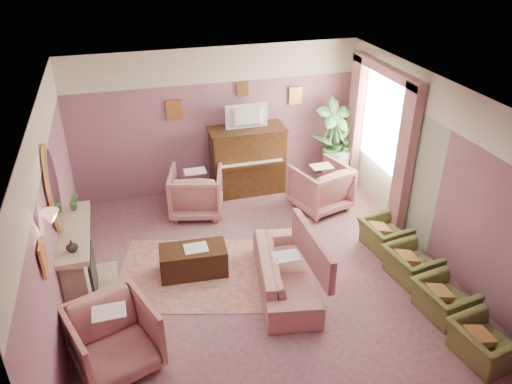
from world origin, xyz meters
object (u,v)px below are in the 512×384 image
object	(u,v)px
olive_chair_d	(385,231)
side_table	(336,166)
olive_chair_c	(412,260)
floral_armchair_right	(320,185)
television	(248,115)
floral_armchair_left	(196,190)
olive_chair_a	(485,339)
olive_chair_b	(444,295)
sofa	(286,265)
coffee_table	(193,261)
floral_armchair_front	(113,336)
piano	(247,161)

from	to	relation	value
olive_chair_d	side_table	world-z (taller)	side_table
side_table	olive_chair_c	bearing A→B (deg)	-93.77
floral_armchair_right	television	bearing A→B (deg)	139.43
floral_armchair_left	side_table	size ratio (longest dim) A/B	1.37
olive_chair_a	olive_chair_b	world-z (taller)	same
sofa	olive_chair_d	size ratio (longest dim) A/B	2.60
side_table	coffee_table	bearing A→B (deg)	-146.31
floral_armchair_front	olive_chair_a	xyz separation A→B (m)	(4.31, -1.11, -0.16)
television	olive_chair_b	size ratio (longest dim) A/B	1.08
coffee_table	sofa	bearing A→B (deg)	-29.52
sofa	side_table	size ratio (longest dim) A/B	2.76
olive_chair_d	floral_armchair_right	bearing A→B (deg)	108.46
coffee_table	floral_armchair_front	distance (m)	1.97
olive_chair_b	sofa	bearing A→B (deg)	148.87
floral_armchair_right	piano	bearing A→B (deg)	137.99
piano	olive_chair_c	bearing A→B (deg)	-64.05
coffee_table	olive_chair_a	world-z (taller)	olive_chair_a
coffee_table	floral_armchair_left	xyz separation A→B (m)	(0.37, 1.77, 0.25)
olive_chair_a	side_table	xyz separation A→B (m)	(0.21, 4.87, 0.03)
floral_armchair_left	olive_chair_a	xyz separation A→B (m)	(2.75, -4.42, -0.16)
coffee_table	olive_chair_a	distance (m)	4.09
piano	olive_chair_b	world-z (taller)	piano
floral_armchair_right	olive_chair_d	world-z (taller)	floral_armchair_right
coffee_table	side_table	size ratio (longest dim) A/B	1.43
olive_chair_c	olive_chair_d	world-z (taller)	same
side_table	floral_armchair_left	bearing A→B (deg)	-171.34
piano	olive_chair_c	size ratio (longest dim) A/B	1.88
coffee_table	olive_chair_a	bearing A→B (deg)	-40.45
sofa	coffee_table	bearing A→B (deg)	150.48
coffee_table	olive_chair_b	world-z (taller)	olive_chair_b
olive_chair_b	side_table	xyz separation A→B (m)	(0.21, 4.05, 0.03)
olive_chair_d	side_table	size ratio (longest dim) A/B	1.06
floral_armchair_right	olive_chair_c	distance (m)	2.40
floral_armchair_left	olive_chair_d	world-z (taller)	floral_armchair_left
piano	olive_chair_a	distance (m)	5.26
olive_chair_c	floral_armchair_right	bearing A→B (deg)	102.23
sofa	olive_chair_a	world-z (taller)	sofa
piano	olive_chair_d	world-z (taller)	piano
floral_armchair_right	olive_chair_a	size ratio (longest dim) A/B	1.29
television	floral_armchair_right	distance (m)	1.86
piano	floral_armchair_left	xyz separation A→B (m)	(-1.12, -0.57, -0.17)
piano	sofa	bearing A→B (deg)	-94.70
floral_armchair_right	olive_chair_c	xyz separation A→B (m)	(0.51, -2.34, -0.16)
floral_armchair_right	floral_armchair_front	bearing A→B (deg)	-143.03
olive_chair_b	floral_armchair_front	bearing A→B (deg)	176.09
sofa	side_table	world-z (taller)	sofa
piano	olive_chair_d	distance (m)	3.03
sofa	floral_armchair_left	xyz separation A→B (m)	(-0.87, 2.46, 0.09)
television	side_table	xyz separation A→B (m)	(1.84, -0.07, -1.25)
olive_chair_d	side_table	distance (m)	2.42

